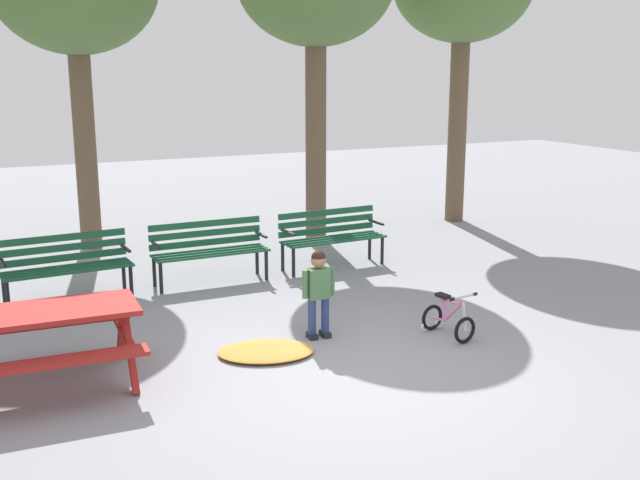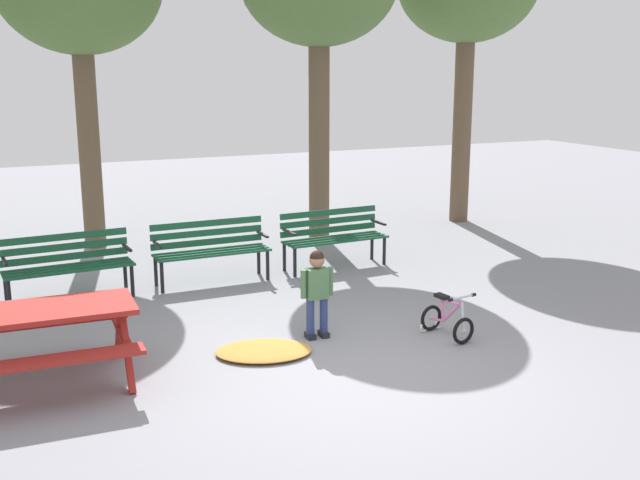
{
  "view_description": "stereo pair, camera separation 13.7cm",
  "coord_description": "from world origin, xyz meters",
  "px_view_note": "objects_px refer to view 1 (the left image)",
  "views": [
    {
      "loc": [
        -3.29,
        -6.13,
        2.96
      ],
      "look_at": [
        0.62,
        2.13,
        0.85
      ],
      "focal_mm": 42.61,
      "sensor_mm": 36.0,
      "label": 1
    },
    {
      "loc": [
        -3.17,
        -6.19,
        2.96
      ],
      "look_at": [
        0.62,
        2.13,
        0.85
      ],
      "focal_mm": 42.61,
      "sensor_mm": 36.0,
      "label": 2
    }
  ],
  "objects_px": {
    "park_bench_left": "(209,246)",
    "park_bench_right": "(331,233)",
    "child_standing": "(319,287)",
    "kids_bicycle": "(448,319)",
    "picnic_table": "(38,328)",
    "park_bench_far_left": "(66,262)"
  },
  "relations": [
    {
      "from": "picnic_table",
      "to": "kids_bicycle",
      "type": "distance_m",
      "value": 4.28
    },
    {
      "from": "child_standing",
      "to": "park_bench_left",
      "type": "bearing_deg",
      "value": 99.09
    },
    {
      "from": "park_bench_left",
      "to": "park_bench_right",
      "type": "bearing_deg",
      "value": 0.7
    },
    {
      "from": "child_standing",
      "to": "kids_bicycle",
      "type": "bearing_deg",
      "value": -23.82
    },
    {
      "from": "child_standing",
      "to": "kids_bicycle",
      "type": "distance_m",
      "value": 1.49
    },
    {
      "from": "park_bench_right",
      "to": "park_bench_far_left",
      "type": "bearing_deg",
      "value": -178.73
    },
    {
      "from": "park_bench_left",
      "to": "park_bench_right",
      "type": "xyz_separation_m",
      "value": [
        1.9,
        0.02,
        0.0
      ]
    },
    {
      "from": "park_bench_right",
      "to": "kids_bicycle",
      "type": "height_order",
      "value": "park_bench_right"
    },
    {
      "from": "child_standing",
      "to": "kids_bicycle",
      "type": "xyz_separation_m",
      "value": [
        1.32,
        -0.58,
        -0.38
      ]
    },
    {
      "from": "park_bench_right",
      "to": "picnic_table",
      "type": "bearing_deg",
      "value": -147.39
    },
    {
      "from": "park_bench_far_left",
      "to": "park_bench_right",
      "type": "height_order",
      "value": "same"
    },
    {
      "from": "park_bench_right",
      "to": "park_bench_left",
      "type": "bearing_deg",
      "value": -179.3
    },
    {
      "from": "park_bench_right",
      "to": "kids_bicycle",
      "type": "relative_size",
      "value": 2.7
    },
    {
      "from": "picnic_table",
      "to": "park_bench_right",
      "type": "xyz_separation_m",
      "value": [
        4.39,
        2.81,
        -0.08
      ]
    },
    {
      "from": "kids_bicycle",
      "to": "park_bench_right",
      "type": "bearing_deg",
      "value": 87.35
    },
    {
      "from": "park_bench_right",
      "to": "kids_bicycle",
      "type": "xyz_separation_m",
      "value": [
        -0.15,
        -3.27,
        -0.31
      ]
    },
    {
      "from": "park_bench_left",
      "to": "kids_bicycle",
      "type": "xyz_separation_m",
      "value": [
        1.75,
        -3.25,
        -0.31
      ]
    },
    {
      "from": "picnic_table",
      "to": "kids_bicycle",
      "type": "relative_size",
      "value": 3.08
    },
    {
      "from": "park_bench_left",
      "to": "child_standing",
      "type": "xyz_separation_m",
      "value": [
        0.43,
        -2.66,
        0.07
      ]
    },
    {
      "from": "park_bench_left",
      "to": "child_standing",
      "type": "relative_size",
      "value": 1.61
    },
    {
      "from": "picnic_table",
      "to": "kids_bicycle",
      "type": "height_order",
      "value": "picnic_table"
    },
    {
      "from": "park_bench_left",
      "to": "kids_bicycle",
      "type": "height_order",
      "value": "park_bench_left"
    }
  ]
}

